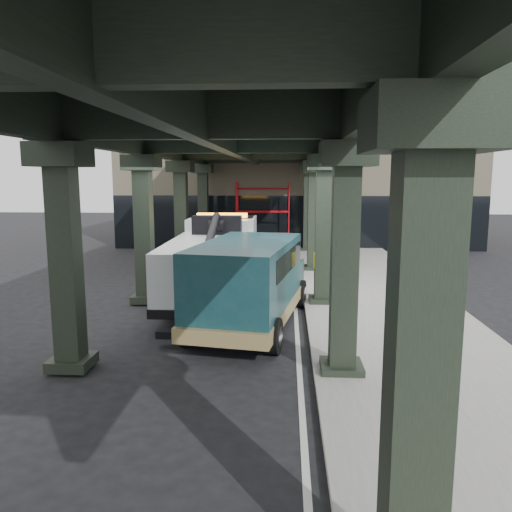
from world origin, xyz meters
The scene contains 8 objects.
ground centered at (0.00, 0.00, 0.00)m, with size 90.00×90.00×0.00m, color black.
sidewalk centered at (4.50, 2.00, 0.07)m, with size 5.00×40.00×0.15m, color gray.
lane_stripe centered at (1.70, 2.00, 0.01)m, with size 0.12×38.00×0.01m, color silver.
viaduct centered at (-0.40, 2.00, 5.46)m, with size 7.40×32.00×6.40m.
building centered at (2.00, 20.00, 4.00)m, with size 22.00×10.00×8.00m, color #C6B793.
scaffolding centered at (0.00, 14.64, 2.11)m, with size 3.08×0.88×4.00m.
tow_truck centered at (-1.12, 3.07, 1.48)m, with size 2.94×9.33×3.04m.
towed_van centered at (0.35, -0.58, 1.36)m, with size 3.37×6.53×2.53m.
Camera 1 is at (1.38, -14.40, 4.29)m, focal length 35.00 mm.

